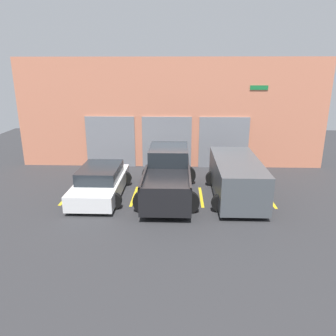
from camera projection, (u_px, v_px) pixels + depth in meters
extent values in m
plane|color=#2D2D30|center=(169.00, 186.00, 15.03)|extent=(28.00, 28.00, 0.00)
cube|color=#D17A5B|center=(171.00, 113.00, 17.33)|extent=(16.21, 0.60, 5.70)
cube|color=slate|center=(111.00, 142.00, 17.56)|extent=(2.62, 0.08, 2.72)
cube|color=slate|center=(167.00, 142.00, 17.45)|extent=(2.62, 0.08, 2.72)
cube|color=slate|center=(224.00, 143.00, 17.35)|extent=(2.62, 0.08, 2.72)
cube|color=#197238|center=(259.00, 88.00, 16.46)|extent=(0.90, 0.03, 0.22)
cube|color=black|center=(168.00, 181.00, 13.56)|extent=(1.84, 5.05, 0.90)
cube|color=#1E2328|center=(169.00, 154.00, 14.65)|extent=(1.69, 2.27, 0.68)
cube|color=black|center=(143.00, 178.00, 12.35)|extent=(0.08, 2.78, 0.18)
cube|color=black|center=(190.00, 178.00, 12.29)|extent=(0.08, 2.78, 0.18)
cube|color=black|center=(165.00, 191.00, 11.04)|extent=(1.84, 0.08, 0.18)
cylinder|color=black|center=(151.00, 175.00, 15.16)|extent=(0.87, 0.22, 0.87)
cylinder|color=black|center=(186.00, 175.00, 15.10)|extent=(0.87, 0.22, 0.87)
cylinder|color=black|center=(144.00, 201.00, 12.18)|extent=(0.87, 0.22, 0.87)
cylinder|color=black|center=(188.00, 202.00, 12.12)|extent=(0.87, 0.22, 0.87)
cube|color=white|center=(101.00, 186.00, 13.73)|extent=(1.79, 4.21, 0.61)
cube|color=#1E2328|center=(100.00, 172.00, 13.67)|extent=(1.57, 2.31, 0.50)
cylinder|color=black|center=(90.00, 178.00, 15.04)|extent=(0.66, 0.22, 0.66)
cylinder|color=black|center=(124.00, 178.00, 14.98)|extent=(0.66, 0.22, 0.66)
cylinder|color=black|center=(73.00, 200.00, 12.55)|extent=(0.66, 0.22, 0.66)
cylinder|color=black|center=(113.00, 201.00, 12.50)|extent=(0.66, 0.22, 0.66)
cube|color=#474C51|center=(236.00, 177.00, 13.41)|extent=(1.79, 4.59, 1.45)
cube|color=#1E2328|center=(229.00, 152.00, 15.40)|extent=(1.61, 0.06, 0.28)
cylinder|color=black|center=(213.00, 178.00, 14.96)|extent=(0.68, 0.22, 0.68)
cylinder|color=black|center=(248.00, 179.00, 14.90)|extent=(0.68, 0.22, 0.68)
cylinder|color=black|center=(220.00, 203.00, 12.24)|extent=(0.68, 0.22, 0.68)
cylinder|color=black|center=(263.00, 204.00, 12.19)|extent=(0.68, 0.22, 0.68)
cube|color=gold|center=(68.00, 195.00, 13.91)|extent=(0.12, 2.20, 0.01)
cube|color=gold|center=(134.00, 196.00, 13.82)|extent=(0.12, 2.20, 0.01)
cube|color=gold|center=(201.00, 197.00, 13.72)|extent=(0.12, 2.20, 0.01)
cube|color=gold|center=(269.00, 198.00, 13.62)|extent=(0.12, 2.20, 0.01)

